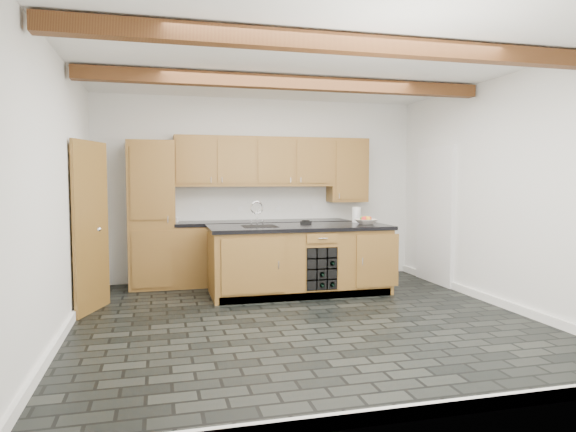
# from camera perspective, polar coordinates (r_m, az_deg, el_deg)

# --- Properties ---
(ground) EXTENTS (5.00, 5.00, 0.00)m
(ground) POSITION_cam_1_polar(r_m,az_deg,el_deg) (5.82, 1.82, -11.38)
(ground) COLOR black
(ground) RESTS_ON ground
(room_shell) EXTENTS (5.01, 5.00, 5.00)m
(room_shell) POSITION_cam_1_polar(r_m,az_deg,el_deg) (6.10, -0.29, 3.83)
(room_shell) COLOR white
(room_shell) RESTS_ON ground
(back_cabinetry) EXTENTS (3.65, 0.62, 2.20)m
(back_cabinetry) POSITION_cam_1_polar(r_m,az_deg,el_deg) (7.74, -5.42, -0.20)
(back_cabinetry) COLOR #9C6632
(back_cabinetry) RESTS_ON ground
(island) EXTENTS (2.48, 0.96, 0.93)m
(island) POSITION_cam_1_polar(r_m,az_deg,el_deg) (7.02, 1.34, -4.85)
(island) COLOR #9C6632
(island) RESTS_ON ground
(faucet) EXTENTS (0.45, 0.40, 0.34)m
(faucet) POSITION_cam_1_polar(r_m,az_deg,el_deg) (6.88, -3.24, -0.85)
(faucet) COLOR black
(faucet) RESTS_ON island
(kitchen_scale) EXTENTS (0.18, 0.13, 0.05)m
(kitchen_scale) POSITION_cam_1_polar(r_m,az_deg,el_deg) (7.26, 1.99, -0.67)
(kitchen_scale) COLOR black
(kitchen_scale) RESTS_ON island
(fruit_bowl) EXTENTS (0.30, 0.30, 0.07)m
(fruit_bowl) POSITION_cam_1_polar(r_m,az_deg,el_deg) (7.26, 8.64, -0.61)
(fruit_bowl) COLOR silver
(fruit_bowl) RESTS_ON island
(fruit_cluster) EXTENTS (0.16, 0.17, 0.07)m
(fruit_cluster) POSITION_cam_1_polar(r_m,az_deg,el_deg) (7.26, 8.64, -0.31)
(fruit_cluster) COLOR red
(fruit_cluster) RESTS_ON fruit_bowl
(paper_towel) EXTENTS (0.12, 0.12, 0.22)m
(paper_towel) POSITION_cam_1_polar(r_m,az_deg,el_deg) (7.55, 7.60, 0.14)
(paper_towel) COLOR white
(paper_towel) RESTS_ON island
(mug) EXTENTS (0.10, 0.10, 0.08)m
(mug) POSITION_cam_1_polar(r_m,az_deg,el_deg) (7.65, -12.27, -0.40)
(mug) COLOR white
(mug) RESTS_ON back_cabinetry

